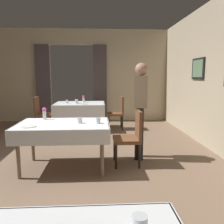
{
  "coord_description": "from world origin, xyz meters",
  "views": [
    {
      "loc": [
        0.88,
        -3.51,
        1.49
      ],
      "look_at": [
        1.11,
        0.48,
        0.86
      ],
      "focal_mm": 36.6,
      "sensor_mm": 36.0,
      "label": 1
    }
  ],
  "objects_px": {
    "chair_mid_right": "(131,135)",
    "plate_mid_d": "(28,126)",
    "dining_table_mid": "(64,128)",
    "glass_mid_c": "(80,120)",
    "dining_table_far": "(80,107)",
    "glass_far_d": "(67,101)",
    "chair_far_left": "(41,112)",
    "glass_mid_b": "(98,121)",
    "glass_far_b": "(76,101)",
    "person_waiter_by_doorway": "(141,103)",
    "plate_far_c": "(84,104)",
    "chair_far_right": "(118,111)",
    "flower_vase_far": "(84,99)",
    "flower_vase_mid": "(44,113)"
  },
  "relations": [
    {
      "from": "chair_far_right",
      "to": "glass_mid_b",
      "type": "height_order",
      "value": "chair_far_right"
    },
    {
      "from": "glass_far_b",
      "to": "dining_table_mid",
      "type": "bearing_deg",
      "value": -88.97
    },
    {
      "from": "dining_table_mid",
      "to": "glass_far_d",
      "type": "xyz_separation_m",
      "value": [
        -0.32,
        2.76,
        0.13
      ]
    },
    {
      "from": "glass_mid_b",
      "to": "plate_mid_d",
      "type": "xyz_separation_m",
      "value": [
        -1.03,
        -0.18,
        -0.04
      ]
    },
    {
      "from": "dining_table_far",
      "to": "flower_vase_mid",
      "type": "xyz_separation_m",
      "value": [
        -0.4,
        -2.44,
        0.21
      ]
    },
    {
      "from": "chair_mid_right",
      "to": "plate_mid_d",
      "type": "distance_m",
      "value": 1.64
    },
    {
      "from": "chair_far_left",
      "to": "glass_mid_b",
      "type": "xyz_separation_m",
      "value": [
        1.59,
        -2.81,
        0.28
      ]
    },
    {
      "from": "chair_mid_right",
      "to": "glass_far_d",
      "type": "relative_size",
      "value": 9.66
    },
    {
      "from": "flower_vase_mid",
      "to": "glass_mid_c",
      "type": "xyz_separation_m",
      "value": [
        0.63,
        -0.34,
        -0.07
      ]
    },
    {
      "from": "dining_table_mid",
      "to": "plate_mid_d",
      "type": "height_order",
      "value": "plate_mid_d"
    },
    {
      "from": "glass_mid_b",
      "to": "plate_far_c",
      "type": "height_order",
      "value": "glass_mid_b"
    },
    {
      "from": "plate_far_c",
      "to": "glass_mid_b",
      "type": "bearing_deg",
      "value": -81.32
    },
    {
      "from": "chair_mid_right",
      "to": "plate_mid_d",
      "type": "bearing_deg",
      "value": -167.97
    },
    {
      "from": "flower_vase_mid",
      "to": "flower_vase_far",
      "type": "relative_size",
      "value": 1.05
    },
    {
      "from": "glass_mid_c",
      "to": "flower_vase_mid",
      "type": "bearing_deg",
      "value": 151.5
    },
    {
      "from": "glass_far_b",
      "to": "person_waiter_by_doorway",
      "type": "bearing_deg",
      "value": -59.27
    },
    {
      "from": "chair_far_left",
      "to": "plate_mid_d",
      "type": "bearing_deg",
      "value": -79.38
    },
    {
      "from": "dining_table_mid",
      "to": "glass_mid_c",
      "type": "relative_size",
      "value": 16.57
    },
    {
      "from": "plate_far_c",
      "to": "dining_table_mid",
      "type": "bearing_deg",
      "value": -93.81
    },
    {
      "from": "flower_vase_mid",
      "to": "plate_far_c",
      "type": "height_order",
      "value": "flower_vase_mid"
    },
    {
      "from": "glass_far_d",
      "to": "plate_mid_d",
      "type": "bearing_deg",
      "value": -93.0
    },
    {
      "from": "chair_far_left",
      "to": "plate_far_c",
      "type": "xyz_separation_m",
      "value": [
        1.21,
        -0.28,
        0.24
      ]
    },
    {
      "from": "glass_mid_c",
      "to": "plate_mid_d",
      "type": "xyz_separation_m",
      "value": [
        -0.74,
        -0.23,
        -0.04
      ]
    },
    {
      "from": "glass_mid_c",
      "to": "glass_far_d",
      "type": "xyz_separation_m",
      "value": [
        -0.58,
        2.77,
        0.0
      ]
    },
    {
      "from": "flower_vase_mid",
      "to": "flower_vase_far",
      "type": "distance_m",
      "value": 2.67
    },
    {
      "from": "dining_table_mid",
      "to": "glass_far_d",
      "type": "relative_size",
      "value": 15.08
    },
    {
      "from": "plate_far_c",
      "to": "chair_far_left",
      "type": "bearing_deg",
      "value": 166.9
    },
    {
      "from": "glass_far_b",
      "to": "flower_vase_far",
      "type": "bearing_deg",
      "value": 59.23
    },
    {
      "from": "plate_far_c",
      "to": "flower_vase_far",
      "type": "bearing_deg",
      "value": 94.52
    },
    {
      "from": "dining_table_mid",
      "to": "chair_mid_right",
      "type": "relative_size",
      "value": 1.56
    },
    {
      "from": "dining_table_far",
      "to": "chair_far_left",
      "type": "distance_m",
      "value": 1.08
    },
    {
      "from": "dining_table_mid",
      "to": "plate_far_c",
      "type": "distance_m",
      "value": 2.48
    },
    {
      "from": "plate_far_c",
      "to": "chair_far_right",
      "type": "bearing_deg",
      "value": 15.65
    },
    {
      "from": "dining_table_far",
      "to": "glass_far_d",
      "type": "bearing_deg",
      "value": -178.01
    },
    {
      "from": "chair_mid_right",
      "to": "plate_far_c",
      "type": "relative_size",
      "value": 4.54
    },
    {
      "from": "flower_vase_far",
      "to": "glass_far_d",
      "type": "xyz_separation_m",
      "value": [
        -0.45,
        -0.2,
        -0.06
      ]
    },
    {
      "from": "chair_far_right",
      "to": "chair_far_left",
      "type": "height_order",
      "value": "same"
    },
    {
      "from": "chair_mid_right",
      "to": "dining_table_far",
      "type": "bearing_deg",
      "value": 111.98
    },
    {
      "from": "chair_mid_right",
      "to": "glass_far_d",
      "type": "distance_m",
      "value": 3.03
    },
    {
      "from": "glass_far_b",
      "to": "glass_mid_b",
      "type": "bearing_deg",
      "value": -77.56
    },
    {
      "from": "dining_table_mid",
      "to": "glass_mid_c",
      "type": "distance_m",
      "value": 0.29
    },
    {
      "from": "glass_mid_b",
      "to": "person_waiter_by_doorway",
      "type": "bearing_deg",
      "value": 30.01
    },
    {
      "from": "dining_table_far",
      "to": "plate_mid_d",
      "type": "distance_m",
      "value": 3.05
    },
    {
      "from": "chair_mid_right",
      "to": "plate_mid_d",
      "type": "relative_size",
      "value": 3.99
    },
    {
      "from": "chair_far_left",
      "to": "glass_mid_c",
      "type": "relative_size",
      "value": 10.61
    },
    {
      "from": "dining_table_far",
      "to": "person_waiter_by_doorway",
      "type": "distance_m",
      "value": 2.73
    },
    {
      "from": "chair_far_left",
      "to": "glass_mid_b",
      "type": "relative_size",
      "value": 10.71
    },
    {
      "from": "chair_far_right",
      "to": "glass_far_b",
      "type": "xyz_separation_m",
      "value": [
        -1.15,
        -0.08,
        0.29
      ]
    },
    {
      "from": "chair_far_left",
      "to": "plate_far_c",
      "type": "height_order",
      "value": "chair_far_left"
    },
    {
      "from": "flower_vase_far",
      "to": "plate_far_c",
      "type": "relative_size",
      "value": 0.98
    }
  ]
}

